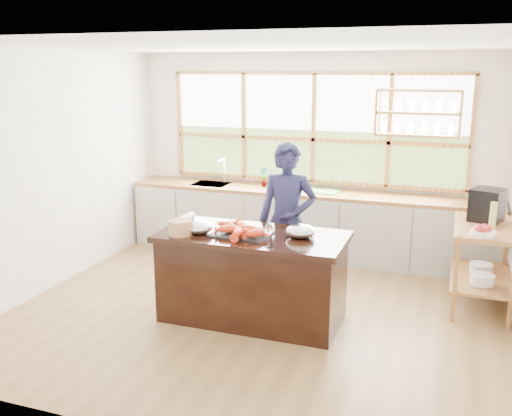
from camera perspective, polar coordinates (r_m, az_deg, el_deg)
The scene contains 18 objects.
ground_plane at distance 6.12m, azimuth 0.29°, elevation -10.20°, with size 5.00×5.00×0.00m, color olive.
room_shell at distance 6.11m, azimuth 2.13°, elevation 6.86°, with size 5.02×4.52×2.71m.
back_counter at distance 7.73m, azimuth 4.92°, elevation -1.49°, with size 4.90×0.63×0.90m.
right_shelf_unit at distance 6.46m, azimuth 21.79°, elevation -4.19°, with size 0.62×1.10×0.90m.
island at distance 5.78m, azimuth -0.36°, elevation -6.85°, with size 1.85×0.90×0.90m.
cook at distance 6.21m, azimuth 3.12°, elevation -1.37°, with size 0.63×0.41×1.73m, color #19193A.
potted_plant at distance 7.82m, azimuth 0.76°, elevation 3.17°, with size 0.15×0.10×0.28m, color slate.
cutting_board at distance 7.57m, azimuth 6.65°, elevation 1.67°, with size 0.40×0.30×0.01m, color #52B845.
espresso_machine at distance 6.55m, azimuth 22.11°, elevation 0.29°, with size 0.31×0.33×0.35m, color black.
wine_bottle at distance 6.28m, azimuth 22.62°, elevation -0.68°, with size 0.07×0.07×0.27m, color #B4BD5C.
fruit_bowl at distance 5.99m, azimuth 21.72°, elevation -2.18°, with size 0.24×0.24×0.11m.
slate_board at distance 5.60m, azimuth -1.47°, elevation -2.62°, with size 0.55×0.40×0.02m, color black.
lobster_pile at distance 5.58m, azimuth -1.60°, elevation -2.16°, with size 0.55×0.48×0.08m.
mixing_bowl_left at distance 5.68m, azimuth -5.78°, elevation -1.92°, with size 0.28×0.28×0.14m, color silver.
mixing_bowl_right at distance 5.53m, azimuth 4.49°, elevation -2.32°, with size 0.28×0.28×0.14m, color silver.
wine_glass at distance 5.19m, azimuth 1.30°, elevation -2.22°, with size 0.08×0.08×0.22m.
wicker_basket at distance 5.63m, azimuth -7.57°, elevation -1.96°, with size 0.23×0.23×0.15m, color #B77B52.
parchment_roll at distance 6.10m, azimuth -7.10°, elevation -1.04°, with size 0.08×0.08×0.30m, color white.
Camera 1 is at (1.84, -5.28, 2.51)m, focal length 40.00 mm.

